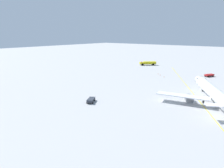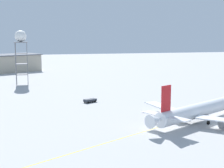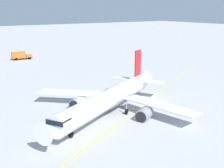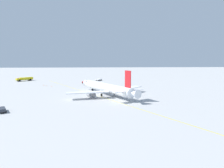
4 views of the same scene
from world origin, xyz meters
name	(u,v)px [view 1 (image 1 of 4)]	position (x,y,z in m)	size (l,w,h in m)	color
airliner_main	(214,94)	(-5.12, -2.73, 2.88)	(31.97, 36.15, 11.16)	white
fire_tender_truck	(148,63)	(-59.85, 55.54, 1.54)	(10.04, 9.40, 2.50)	#232326
ops_pickup_truck	(209,75)	(-16.73, 39.64, 0.81)	(3.97, 5.35, 1.41)	#232326
baggage_truck_truck	(91,100)	(-35.80, -26.03, 0.72)	(3.80, 4.75, 1.22)	#232326
taxiway_centreline	(197,99)	(-10.30, -1.47, 0.00)	(66.93, 117.31, 0.01)	yellow
safety_cone_near	(164,77)	(-34.08, 24.61, 0.28)	(0.36, 0.36, 0.55)	orange
safety_cone_mid	(160,75)	(-37.64, 27.94, 0.28)	(0.36, 0.36, 0.55)	orange
safety_cone_far	(158,74)	(-39.83, 29.99, 0.28)	(0.36, 0.36, 0.55)	orange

